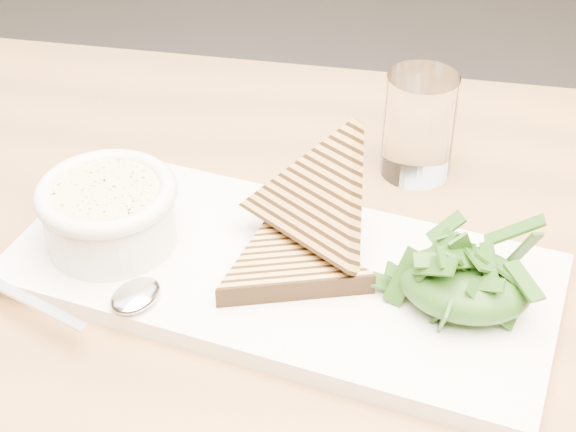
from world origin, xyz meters
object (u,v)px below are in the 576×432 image
(table_top, at_px, (432,372))
(glass_near, at_px, (419,126))
(soup_bowl, at_px, (110,220))
(platter, at_px, (281,273))

(table_top, xyz_separation_m, glass_near, (-0.05, 0.23, 0.07))
(table_top, bearing_deg, glass_near, 103.53)
(soup_bowl, relative_size, glass_near, 1.06)
(platter, height_order, glass_near, glass_near)
(soup_bowl, distance_m, glass_near, 0.29)
(table_top, relative_size, platter, 2.96)
(table_top, xyz_separation_m, soup_bowl, (-0.27, 0.04, 0.06))
(soup_bowl, bearing_deg, glass_near, 41.72)
(platter, bearing_deg, soup_bowl, -176.46)
(platter, xyz_separation_m, glass_near, (0.08, 0.18, 0.04))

